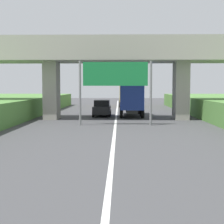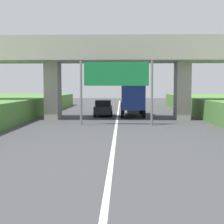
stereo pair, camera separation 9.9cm
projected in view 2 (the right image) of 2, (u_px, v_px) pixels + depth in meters
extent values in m
cube|color=white|center=(116.00, 129.00, 24.92)|extent=(0.20, 102.57, 0.01)
cube|color=#9E998E|center=(117.00, 56.00, 32.27)|extent=(40.00, 4.80, 1.10)
cube|color=#9E998E|center=(117.00, 41.00, 29.98)|extent=(40.00, 0.36, 1.10)
cube|color=#9E998E|center=(118.00, 47.00, 34.40)|extent=(40.00, 0.36, 1.10)
cube|color=gray|center=(53.00, 91.00, 32.69)|extent=(1.30, 2.20, 5.49)
cube|color=gray|center=(182.00, 91.00, 32.34)|extent=(1.30, 2.20, 5.49)
cylinder|color=slate|center=(81.00, 93.00, 27.39)|extent=(0.18, 0.18, 5.19)
cylinder|color=slate|center=(152.00, 93.00, 27.23)|extent=(0.18, 0.18, 5.19)
cube|color=#167238|center=(116.00, 74.00, 27.19)|extent=(5.20, 0.12, 1.90)
cube|color=white|center=(116.00, 74.00, 27.18)|extent=(4.89, 0.01, 1.67)
cube|color=black|center=(132.00, 110.00, 36.29)|extent=(1.10, 7.30, 0.36)
cube|color=#233D9E|center=(132.00, 97.00, 38.79)|extent=(2.10, 2.10, 2.10)
cube|color=#2D3842|center=(131.00, 95.00, 39.79)|extent=(1.89, 0.06, 0.90)
cube|color=#233D9E|center=(133.00, 96.00, 35.14)|extent=(2.30, 5.20, 2.60)
cube|color=navy|center=(134.00, 97.00, 32.57)|extent=(2.21, 0.04, 2.50)
cylinder|color=black|center=(123.00, 110.00, 38.93)|extent=(0.30, 0.96, 0.96)
cylinder|color=black|center=(140.00, 110.00, 38.87)|extent=(0.30, 0.96, 0.96)
cylinder|color=black|center=(122.00, 113.00, 33.87)|extent=(0.30, 0.96, 0.96)
cylinder|color=black|center=(144.00, 113.00, 33.81)|extent=(0.30, 0.96, 0.96)
cylinder|color=black|center=(122.00, 112.00, 35.55)|extent=(0.30, 0.96, 0.96)
cylinder|color=black|center=(143.00, 112.00, 35.49)|extent=(0.30, 0.96, 0.96)
cube|color=black|center=(129.00, 102.00, 54.01)|extent=(1.10, 7.30, 0.36)
cube|color=gold|center=(128.00, 94.00, 56.51)|extent=(2.10, 2.10, 2.10)
cube|color=#2D3842|center=(128.00, 92.00, 57.50)|extent=(1.89, 0.06, 0.90)
cube|color=gold|center=(129.00, 93.00, 52.85)|extent=(2.30, 5.20, 2.60)
cube|color=#A88D16|center=(129.00, 93.00, 50.28)|extent=(2.21, 0.04, 2.50)
cylinder|color=black|center=(122.00, 103.00, 56.64)|extent=(0.30, 0.96, 0.96)
cylinder|color=black|center=(134.00, 103.00, 56.59)|extent=(0.30, 0.96, 0.96)
cylinder|color=black|center=(122.00, 104.00, 51.58)|extent=(0.30, 0.96, 0.96)
cylinder|color=black|center=(136.00, 104.00, 51.52)|extent=(0.30, 0.96, 0.96)
cylinder|color=black|center=(122.00, 104.00, 53.27)|extent=(0.30, 0.96, 0.96)
cylinder|color=black|center=(135.00, 104.00, 53.21)|extent=(0.30, 0.96, 0.96)
cube|color=black|center=(103.00, 110.00, 35.89)|extent=(1.76, 4.10, 0.76)
cube|color=black|center=(103.00, 103.00, 35.68)|extent=(1.56, 1.90, 0.64)
cube|color=#2D3842|center=(103.00, 103.00, 34.77)|extent=(1.44, 0.06, 0.54)
cylinder|color=black|center=(96.00, 112.00, 37.20)|extent=(0.22, 0.64, 0.64)
cylinder|color=black|center=(111.00, 112.00, 37.16)|extent=(0.22, 0.64, 0.64)
cylinder|color=black|center=(95.00, 114.00, 34.67)|extent=(0.22, 0.64, 0.64)
cylinder|color=black|center=(111.00, 114.00, 34.62)|extent=(0.22, 0.64, 0.64)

